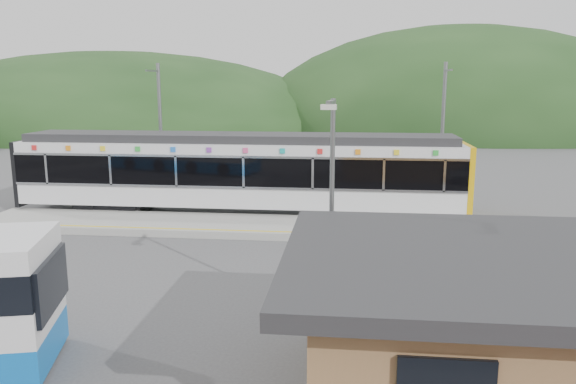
# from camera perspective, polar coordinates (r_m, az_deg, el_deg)

# --- Properties ---
(ground) EXTENTS (120.00, 120.00, 0.00)m
(ground) POSITION_cam_1_polar(r_m,az_deg,el_deg) (20.20, -1.30, -6.35)
(ground) COLOR #4C4C4F
(ground) RESTS_ON ground
(hills) EXTENTS (146.00, 149.00, 26.00)m
(hills) POSITION_cam_1_polar(r_m,az_deg,el_deg) (25.39, 14.32, -3.06)
(hills) COLOR #1E3D19
(hills) RESTS_ON ground
(platform) EXTENTS (26.00, 3.20, 0.30)m
(platform) POSITION_cam_1_polar(r_m,az_deg,el_deg) (23.30, -0.24, -3.59)
(platform) COLOR #9E9E99
(platform) RESTS_ON ground
(yellow_line) EXTENTS (26.00, 0.10, 0.01)m
(yellow_line) POSITION_cam_1_polar(r_m,az_deg,el_deg) (22.01, -0.62, -4.05)
(yellow_line) COLOR yellow
(yellow_line) RESTS_ON platform
(train) EXTENTS (20.44, 3.01, 3.74)m
(train) POSITION_cam_1_polar(r_m,az_deg,el_deg) (25.90, -4.98, 2.18)
(train) COLOR black
(train) RESTS_ON ground
(catenary_mast_west) EXTENTS (0.18, 1.80, 7.00)m
(catenary_mast_west) POSITION_cam_1_polar(r_m,az_deg,el_deg) (29.36, -12.83, 6.11)
(catenary_mast_west) COLOR slate
(catenary_mast_west) RESTS_ON ground
(catenary_mast_east) EXTENTS (0.18, 1.80, 7.00)m
(catenary_mast_east) POSITION_cam_1_polar(r_m,az_deg,el_deg) (28.12, 15.41, 5.78)
(catenary_mast_east) COLOR slate
(catenary_mast_east) RESTS_ON ground
(station_shelter) EXTENTS (9.20, 6.20, 3.00)m
(station_shelter) POSITION_cam_1_polar(r_m,az_deg,el_deg) (11.57, 23.62, -12.74)
(station_shelter) COLOR olive
(station_shelter) RESTS_ON ground
(pallet_stack) EXTENTS (1.48, 1.28, 0.51)m
(pallet_stack) POSITION_cam_1_polar(r_m,az_deg,el_deg) (14.36, 26.72, -13.98)
(pallet_stack) COLOR #937047
(pallet_stack) RESTS_ON ground
(lamp_post) EXTENTS (0.36, 1.02, 5.67)m
(lamp_post) POSITION_cam_1_polar(r_m,az_deg,el_deg) (13.80, 4.46, -0.05)
(lamp_post) COLOR slate
(lamp_post) RESTS_ON ground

